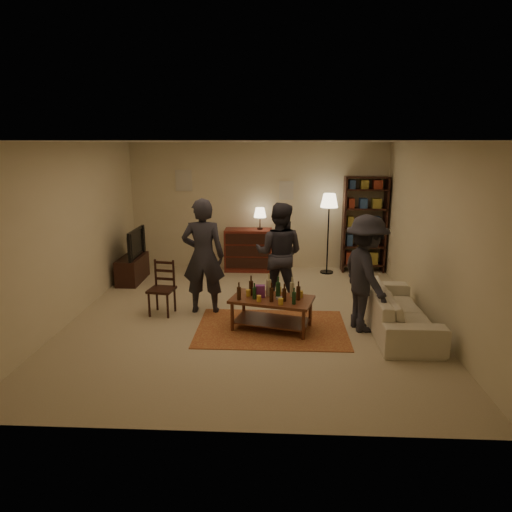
# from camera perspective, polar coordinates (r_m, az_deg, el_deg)

# --- Properties ---
(floor) EXTENTS (6.00, 6.00, 0.00)m
(floor) POSITION_cam_1_polar(r_m,az_deg,el_deg) (7.32, -0.78, -7.54)
(floor) COLOR #C6B793
(floor) RESTS_ON ground
(room_shell) EXTENTS (6.00, 6.00, 6.00)m
(room_shell) POSITION_cam_1_polar(r_m,az_deg,el_deg) (9.88, -3.53, 8.87)
(room_shell) COLOR beige
(room_shell) RESTS_ON ground
(rug) EXTENTS (2.20, 1.50, 0.01)m
(rug) POSITION_cam_1_polar(r_m,az_deg,el_deg) (6.86, 1.97, -9.02)
(rug) COLOR maroon
(rug) RESTS_ON ground
(coffee_table) EXTENTS (1.29, 0.91, 0.82)m
(coffee_table) POSITION_cam_1_polar(r_m,az_deg,el_deg) (6.71, 1.98, -5.78)
(coffee_table) COLOR brown
(coffee_table) RESTS_ON ground
(dining_chair) EXTENTS (0.43, 0.43, 0.88)m
(dining_chair) POSITION_cam_1_polar(r_m,az_deg,el_deg) (7.46, -11.59, -3.67)
(dining_chair) COLOR black
(dining_chair) RESTS_ON ground
(tv_stand) EXTENTS (0.40, 1.00, 1.06)m
(tv_stand) POSITION_cam_1_polar(r_m,az_deg,el_deg) (9.35, -15.20, -0.77)
(tv_stand) COLOR black
(tv_stand) RESTS_ON ground
(dresser) EXTENTS (1.00, 0.50, 1.36)m
(dresser) POSITION_cam_1_polar(r_m,az_deg,el_deg) (9.78, -0.92, 0.91)
(dresser) COLOR maroon
(dresser) RESTS_ON ground
(bookshelf) EXTENTS (0.90, 0.34, 2.02)m
(bookshelf) POSITION_cam_1_polar(r_m,az_deg,el_deg) (9.89, 13.37, 3.97)
(bookshelf) COLOR black
(bookshelf) RESTS_ON ground
(floor_lamp) EXTENTS (0.36, 0.36, 1.68)m
(floor_lamp) POSITION_cam_1_polar(r_m,az_deg,el_deg) (9.52, 9.13, 6.18)
(floor_lamp) COLOR black
(floor_lamp) RESTS_ON ground
(sofa) EXTENTS (0.81, 2.08, 0.61)m
(sofa) POSITION_cam_1_polar(r_m,az_deg,el_deg) (7.05, 17.26, -6.41)
(sofa) COLOR beige
(sofa) RESTS_ON ground
(person_left) EXTENTS (0.69, 0.46, 1.86)m
(person_left) POSITION_cam_1_polar(r_m,az_deg,el_deg) (7.30, -6.61, -0.04)
(person_left) COLOR #24232A
(person_left) RESTS_ON ground
(person_right) EXTENTS (0.97, 0.83, 1.73)m
(person_right) POSITION_cam_1_polar(r_m,az_deg,el_deg) (7.68, 2.92, 0.27)
(person_right) COLOR #292830
(person_right) RESTS_ON ground
(person_by_sofa) EXTENTS (0.89, 1.22, 1.71)m
(person_by_sofa) POSITION_cam_1_polar(r_m,az_deg,el_deg) (6.75, 13.54, -2.17)
(person_by_sofa) COLOR #24242B
(person_by_sofa) RESTS_ON ground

